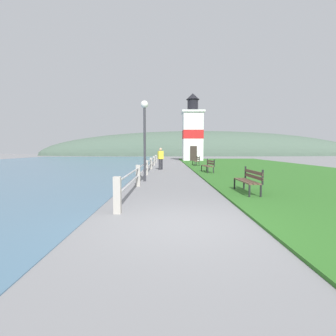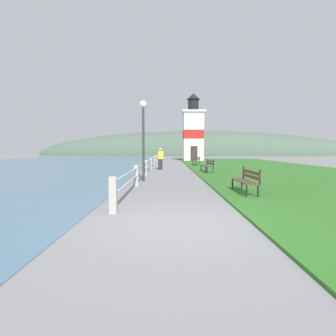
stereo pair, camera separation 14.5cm
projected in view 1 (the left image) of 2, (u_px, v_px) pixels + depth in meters
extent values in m
plane|color=slate|center=(181.00, 225.00, 5.54)|extent=(160.00, 160.00, 0.00)
cube|color=#2D6623|center=(269.00, 169.00, 20.19)|extent=(12.00, 43.95, 0.06)
cube|color=#A8A399|center=(117.00, 195.00, 6.49)|extent=(0.18, 0.18, 0.92)
cube|color=#A8A399|center=(138.00, 176.00, 11.26)|extent=(0.18, 0.18, 0.92)
cube|color=#A8A399|center=(147.00, 168.00, 16.03)|extent=(0.18, 0.18, 0.92)
cube|color=#A8A399|center=(151.00, 163.00, 20.80)|extent=(0.18, 0.18, 0.92)
cube|color=#A8A399|center=(154.00, 161.00, 25.56)|extent=(0.18, 0.18, 0.92)
cube|color=#A8A399|center=(156.00, 159.00, 30.33)|extent=(0.18, 0.18, 0.92)
cylinder|color=#B2B2B7|center=(149.00, 161.00, 18.39)|extent=(0.06, 23.90, 0.06)
cylinder|color=#B2B2B7|center=(149.00, 165.00, 18.41)|extent=(0.06, 23.90, 0.06)
cube|color=brown|center=(242.00, 181.00, 9.28)|extent=(0.15, 1.77, 0.04)
cube|color=brown|center=(247.00, 181.00, 9.28)|extent=(0.15, 1.77, 0.04)
cube|color=brown|center=(251.00, 181.00, 9.29)|extent=(0.15, 1.77, 0.04)
cube|color=brown|center=(253.00, 172.00, 9.27)|extent=(0.09, 1.77, 0.11)
cube|color=brown|center=(253.00, 177.00, 9.28)|extent=(0.09, 1.77, 0.11)
cube|color=black|center=(249.00, 192.00, 8.44)|extent=(0.05, 0.05, 0.45)
cube|color=black|center=(234.00, 185.00, 10.15)|extent=(0.05, 0.05, 0.45)
cube|color=black|center=(261.00, 192.00, 8.45)|extent=(0.05, 0.05, 0.45)
cube|color=black|center=(244.00, 185.00, 10.16)|extent=(0.05, 0.05, 0.45)
cube|color=black|center=(263.00, 177.00, 8.42)|extent=(0.05, 0.05, 0.49)
cube|color=black|center=(245.00, 173.00, 10.13)|extent=(0.05, 0.05, 0.49)
cube|color=brown|center=(205.00, 166.00, 17.52)|extent=(0.31, 1.68, 0.04)
cube|color=brown|center=(207.00, 166.00, 17.53)|extent=(0.31, 1.68, 0.04)
cube|color=brown|center=(209.00, 166.00, 17.55)|extent=(0.31, 1.68, 0.04)
cube|color=brown|center=(211.00, 161.00, 17.54)|extent=(0.25, 1.67, 0.11)
cube|color=brown|center=(211.00, 164.00, 17.55)|extent=(0.25, 1.67, 0.11)
cube|color=black|center=(208.00, 171.00, 16.72)|extent=(0.06, 0.06, 0.45)
cube|color=black|center=(201.00, 169.00, 18.33)|extent=(0.06, 0.06, 0.45)
cube|color=black|center=(213.00, 171.00, 16.77)|extent=(0.06, 0.06, 0.45)
cube|color=black|center=(207.00, 169.00, 18.38)|extent=(0.06, 0.06, 0.45)
cube|color=black|center=(214.00, 163.00, 16.74)|extent=(0.06, 0.06, 0.49)
cube|color=black|center=(207.00, 162.00, 18.35)|extent=(0.06, 0.06, 0.49)
cube|color=brown|center=(194.00, 161.00, 24.89)|extent=(0.16, 1.81, 0.04)
cube|color=brown|center=(196.00, 161.00, 24.90)|extent=(0.16, 1.81, 0.04)
cube|color=brown|center=(197.00, 161.00, 24.90)|extent=(0.16, 1.81, 0.04)
cube|color=brown|center=(198.00, 158.00, 24.88)|extent=(0.10, 1.81, 0.11)
cube|color=brown|center=(198.00, 159.00, 24.89)|extent=(0.10, 1.81, 0.11)
cube|color=black|center=(195.00, 164.00, 24.03)|extent=(0.05, 0.05, 0.45)
cube|color=black|center=(193.00, 163.00, 25.79)|extent=(0.05, 0.05, 0.45)
cube|color=black|center=(199.00, 164.00, 24.05)|extent=(0.05, 0.05, 0.45)
cube|color=black|center=(196.00, 163.00, 25.80)|extent=(0.05, 0.05, 0.45)
cube|color=black|center=(200.00, 159.00, 24.01)|extent=(0.05, 0.05, 0.49)
cube|color=black|center=(197.00, 158.00, 25.77)|extent=(0.05, 0.05, 0.49)
cube|color=white|center=(193.00, 137.00, 35.63)|extent=(2.62, 2.62, 6.47)
cube|color=red|center=(193.00, 135.00, 35.61)|extent=(2.66, 2.66, 1.16)
cube|color=white|center=(193.00, 112.00, 35.39)|extent=(3.02, 3.02, 0.25)
cylinder|color=black|center=(193.00, 105.00, 35.32)|extent=(1.44, 1.44, 1.53)
cone|color=black|center=(193.00, 96.00, 35.24)|extent=(1.80, 1.80, 0.84)
cube|color=#332823|center=(193.00, 154.00, 34.46)|extent=(0.90, 0.06, 2.00)
cylinder|color=#28282D|center=(160.00, 164.00, 20.33)|extent=(0.16, 0.16, 0.83)
cylinder|color=#28282D|center=(162.00, 164.00, 20.41)|extent=(0.16, 0.16, 0.83)
cube|color=yellow|center=(161.00, 155.00, 20.31)|extent=(0.47, 0.38, 0.62)
sphere|color=tan|center=(161.00, 149.00, 20.28)|extent=(0.22, 0.22, 0.22)
cylinder|color=#333338|center=(145.00, 145.00, 12.89)|extent=(0.12, 0.12, 3.60)
sphere|color=white|center=(144.00, 104.00, 12.75)|extent=(0.36, 0.36, 0.36)
ellipsoid|color=#475B4C|center=(200.00, 155.00, 64.73)|extent=(80.00, 16.00, 12.00)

